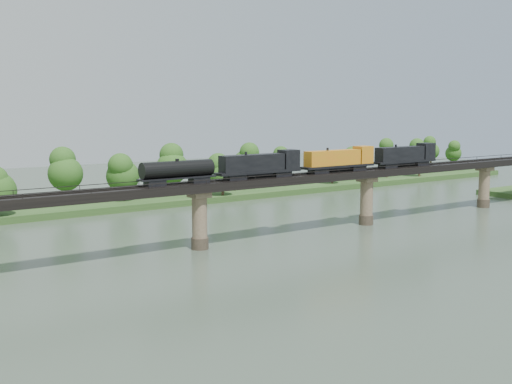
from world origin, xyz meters
TOP-DOWN VIEW (x-y plane):
  - ground at (0.00, 0.00)m, footprint 400.00×400.00m
  - far_bank at (0.00, 85.00)m, footprint 300.00×24.00m
  - bridge at (0.00, 30.00)m, footprint 236.00×30.00m
  - bridge_superstructure at (0.00, 30.00)m, footprint 220.00×4.90m
  - far_treeline at (-8.21, 80.52)m, footprint 289.06×17.54m
  - freight_train at (25.51, 30.00)m, footprint 70.99×2.77m

SIDE VIEW (x-z plane):
  - ground at x=0.00m, z-range 0.00..0.00m
  - far_bank at x=0.00m, z-range 0.00..1.60m
  - bridge at x=0.00m, z-range -0.29..11.21m
  - far_treeline at x=-8.21m, z-range 2.03..15.63m
  - bridge_superstructure at x=0.00m, z-range 11.42..12.17m
  - freight_train at x=25.51m, z-range 11.39..16.28m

